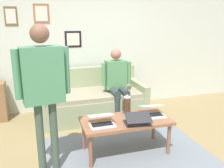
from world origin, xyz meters
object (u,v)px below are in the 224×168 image
Objects in this scene: coffee_table at (126,123)px; person_seated at (117,80)px; laptop_right at (152,112)px; person_standing at (43,82)px; couch at (91,101)px; laptop_center at (137,121)px; laptop_left at (102,122)px; french_press at (127,105)px.

person_seated is at bearing -102.53° from coffee_table.
laptop_right is 1.57m from person_standing.
couch is 5.43× the size of laptop_center.
person_standing is at bearing 8.70° from coffee_table.
laptop_center reaches higher than laptop_left.
person_standing is 1.36× the size of person_seated.
person_seated is (-0.43, 0.23, 0.42)m from couch.
couch is 1.42m from coffee_table.
french_press is at bearing -114.54° from coffee_table.
couch reaches higher than french_press.
laptop_center is at bearing 166.68° from laptop_left.
coffee_table is at bearing 77.47° from person_seated.
person_standing reaches higher than french_press.
person_standing is (0.68, 0.09, 0.60)m from laptop_left.
person_standing is at bearing 7.67° from laptop_left.
person_seated reaches higher than french_press.
french_press reaches higher than coffee_table.
couch is 5.49× the size of laptop_right.
laptop_center is (-0.09, 0.17, 0.09)m from coffee_table.
french_press is at bearing -149.06° from laptop_left.
laptop_right is at bearing -146.83° from laptop_center.
couch is 1.50m from laptop_right.
coffee_table is 0.42m from laptop_right.
french_press is (0.32, -0.17, 0.08)m from laptop_right.
laptop_left is (0.35, 0.07, 0.10)m from coffee_table.
couch is 1.51× the size of person_seated.
french_press is 0.16× the size of person_standing.
laptop_center is at bearing 179.31° from person_standing.
laptop_right is (-0.58, 1.37, 0.22)m from couch.
coffee_table is 4.27× the size of french_press.
laptop_left is 0.19× the size of person_standing.
french_press reaches higher than laptop_center.
laptop_left is 0.91m from person_standing.
person_seated is at bearing -82.69° from laptop_right.
laptop_right is 1.26× the size of french_press.
person_standing reaches higher than coffee_table.
laptop_left reaches higher than coffee_table.
couch reaches higher than laptop_left.
person_seated is (0.15, -1.14, 0.20)m from laptop_right.
person_seated reaches higher than laptop_center.
person_standing is at bearing 45.79° from person_seated.
french_press is at bearing -89.95° from laptop_center.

